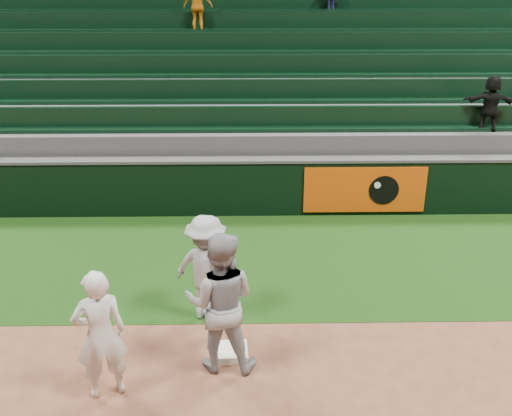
{
  "coord_description": "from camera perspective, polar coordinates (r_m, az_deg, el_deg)",
  "views": [
    {
      "loc": [
        0.48,
        -6.32,
        4.8
      ],
      "look_at": [
        0.63,
        2.3,
        1.3
      ],
      "focal_mm": 40.0,
      "sensor_mm": 36.0,
      "label": 1
    }
  ],
  "objects": [
    {
      "name": "ground",
      "position": [
        7.95,
        -4.42,
        -15.12
      ],
      "size": [
        70.0,
        70.0,
        0.0
      ],
      "primitive_type": "plane",
      "color": "brown",
      "rests_on": "ground"
    },
    {
      "name": "foul_grass",
      "position": [
        10.5,
        -3.54,
        -5.15
      ],
      "size": [
        36.0,
        4.2,
        0.01
      ],
      "primitive_type": "cube",
      "color": "#13330C",
      "rests_on": "ground"
    },
    {
      "name": "first_base",
      "position": [
        8.04,
        -2.4,
        -14.15
      ],
      "size": [
        0.44,
        0.44,
        0.1
      ],
      "primitive_type": "cube",
      "rotation": [
        0.0,
        0.0,
        0.05
      ],
      "color": "white",
      "rests_on": "ground"
    },
    {
      "name": "first_baseman",
      "position": [
        7.19,
        -15.33,
        -12.12
      ],
      "size": [
        0.73,
        0.6,
        1.71
      ],
      "primitive_type": "imported",
      "rotation": [
        0.0,
        0.0,
        3.5
      ],
      "color": "white",
      "rests_on": "ground"
    },
    {
      "name": "baserunner",
      "position": [
        7.36,
        -3.57,
        -9.38
      ],
      "size": [
        1.0,
        0.81,
        1.92
      ],
      "primitive_type": "imported",
      "rotation": [
        0.0,
        0.0,
        3.05
      ],
      "color": "#9A9DA4",
      "rests_on": "ground"
    },
    {
      "name": "base_coach",
      "position": [
        8.44,
        -4.95,
        -6.04
      ],
      "size": [
        1.23,
        1.03,
        1.66
      ],
      "primitive_type": "imported",
      "rotation": [
        0.0,
        0.0,
        2.68
      ],
      "color": "#A6AAB4",
      "rests_on": "foul_grass"
    },
    {
      "name": "field_wall",
      "position": [
        12.26,
        -3.08,
        2.19
      ],
      "size": [
        36.0,
        0.45,
        1.25
      ],
      "color": "black",
      "rests_on": "ground"
    },
    {
      "name": "stadium_seating",
      "position": [
        15.61,
        -2.79,
        10.62
      ],
      "size": [
        36.0,
        5.95,
        4.94
      ],
      "color": "#3E3D40",
      "rests_on": "ground"
    }
  ]
}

